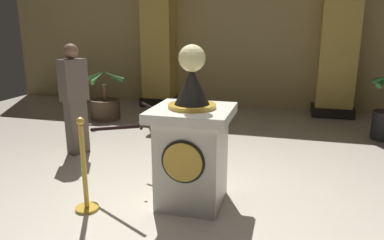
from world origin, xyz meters
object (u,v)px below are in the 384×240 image
(stanchion_near, at_px, (186,139))
(stanchion_far, at_px, (85,179))
(bystander_guest, at_px, (74,97))
(potted_palm_left, at_px, (106,106))
(pedestal_clock, at_px, (192,145))

(stanchion_near, distance_m, stanchion_far, 1.59)
(bystander_guest, bearing_deg, potted_palm_left, 106.71)
(pedestal_clock, bearing_deg, potted_palm_left, 131.12)
(pedestal_clock, distance_m, potted_palm_left, 4.03)
(pedestal_clock, distance_m, stanchion_near, 1.11)
(pedestal_clock, height_order, stanchion_near, pedestal_clock)
(stanchion_near, bearing_deg, bystander_guest, 177.53)
(bystander_guest, bearing_deg, stanchion_near, -2.47)
(stanchion_far, relative_size, potted_palm_left, 0.96)
(stanchion_near, height_order, stanchion_far, stanchion_near)
(stanchion_far, distance_m, potted_palm_left, 3.82)
(pedestal_clock, relative_size, stanchion_far, 1.69)
(pedestal_clock, height_order, potted_palm_left, pedestal_clock)
(pedestal_clock, relative_size, potted_palm_left, 1.63)
(potted_palm_left, height_order, bystander_guest, bystander_guest)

